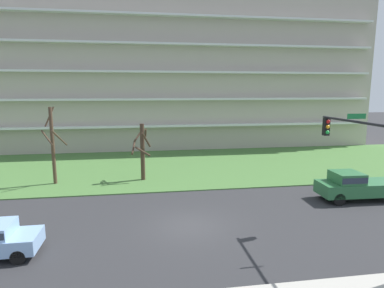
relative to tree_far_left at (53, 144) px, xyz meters
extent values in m
plane|color=#2D2D30|center=(9.36, -9.34, -3.22)|extent=(160.00, 160.00, 0.00)
cube|color=#477238|center=(9.36, 4.66, -3.18)|extent=(80.00, 16.00, 0.08)
cube|color=#B2A899|center=(9.36, 17.88, 6.21)|extent=(54.16, 10.45, 18.87)
cube|color=silver|center=(9.36, 12.21, -0.08)|extent=(51.99, 0.90, 0.24)
cube|color=silver|center=(9.36, 12.21, 3.06)|extent=(51.99, 0.90, 0.24)
cube|color=silver|center=(9.36, 12.21, 6.21)|extent=(51.99, 0.90, 0.24)
cube|color=silver|center=(9.36, 12.21, 9.35)|extent=(51.99, 0.90, 0.24)
cube|color=silver|center=(9.36, 12.21, 12.50)|extent=(51.99, 0.90, 0.24)
cylinder|color=#4C3828|center=(-0.01, 0.02, -0.18)|extent=(0.27, 0.27, 6.09)
cylinder|color=#4C3828|center=(-0.19, 0.34, 2.12)|extent=(0.78, 0.51, 1.55)
cylinder|color=#4C3828|center=(0.61, -0.33, 0.52)|extent=(0.85, 1.38, 1.38)
cylinder|color=#4C3828|center=(-0.28, -0.40, 0.57)|extent=(0.98, 0.69, 1.14)
cylinder|color=#423023|center=(6.85, 0.10, -0.87)|extent=(0.35, 0.35, 4.70)
cylinder|color=#423023|center=(7.17, -0.20, 0.21)|extent=(0.80, 0.83, 1.29)
cylinder|color=#423023|center=(6.87, -0.47, -0.68)|extent=(1.23, 0.19, 0.88)
cylinder|color=#423023|center=(7.14, 0.12, 0.73)|extent=(0.20, 0.69, 0.73)
cylinder|color=#423023|center=(6.15, 0.21, -0.41)|extent=(0.39, 1.52, 1.06)
cylinder|color=#423023|center=(6.52, 0.41, 0.43)|extent=(0.81, 0.85, 0.93)
cylinder|color=black|center=(1.51, -10.54, -2.90)|extent=(0.64, 0.22, 0.64)
cylinder|color=black|center=(1.52, -12.12, -2.90)|extent=(0.64, 0.22, 0.64)
cube|color=#2D6B3D|center=(21.27, -6.84, -2.40)|extent=(5.47, 2.18, 0.85)
cube|color=#2D6B3D|center=(20.37, -6.81, -1.62)|extent=(1.86, 1.90, 0.70)
cube|color=#2D3847|center=(20.37, -6.81, -1.62)|extent=(1.83, 1.94, 0.38)
cylinder|color=black|center=(19.35, -7.67, -2.82)|extent=(0.81, 0.25, 0.80)
cylinder|color=black|center=(19.42, -5.89, -2.82)|extent=(0.81, 0.25, 0.80)
cylinder|color=black|center=(23.19, -6.02, -2.82)|extent=(0.81, 0.25, 0.80)
cylinder|color=black|center=(16.46, -12.99, 2.74)|extent=(0.12, 5.91, 0.12)
cube|color=black|center=(16.46, -10.33, 2.24)|extent=(0.28, 0.28, 0.90)
sphere|color=red|center=(16.46, -10.48, 2.54)|extent=(0.20, 0.20, 0.20)
sphere|color=#F2A519|center=(16.46, -10.48, 2.26)|extent=(0.20, 0.20, 0.20)
sphere|color=green|center=(16.46, -10.48, 1.98)|extent=(0.20, 0.20, 0.20)
cube|color=#197238|center=(16.46, -12.69, 2.99)|extent=(0.90, 0.04, 0.24)
camera|label=1|loc=(6.95, -25.85, 4.17)|focal=30.08mm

